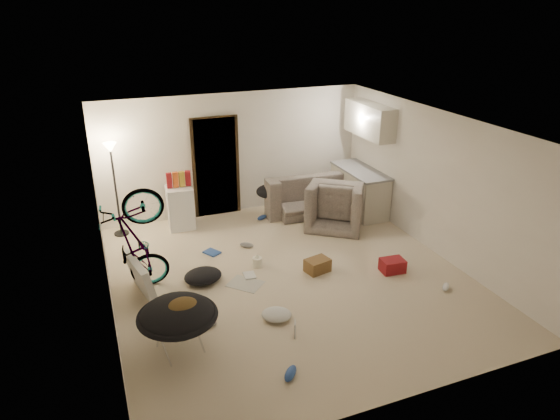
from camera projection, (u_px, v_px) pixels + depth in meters
name	position (u px, v px, depth m)	size (l,w,h in m)	color
floor	(289.00, 276.00, 8.16)	(5.50, 6.00, 0.02)	beige
ceiling	(290.00, 125.00, 7.18)	(5.50, 6.00, 0.02)	white
wall_back	(234.00, 154.00, 10.25)	(5.50, 0.02, 2.50)	white
wall_front	(402.00, 309.00, 5.09)	(5.50, 0.02, 2.50)	white
wall_left	(101.00, 234.00, 6.74)	(0.02, 6.00, 2.50)	white
wall_right	(437.00, 183.00, 8.60)	(0.02, 6.00, 2.50)	white
doorway	(216.00, 167.00, 10.17)	(0.85, 0.10, 2.04)	black
door_trim	(216.00, 168.00, 10.15)	(0.97, 0.04, 2.10)	black
floor_lamp	(113.00, 170.00, 9.11)	(0.28, 0.28, 1.81)	black
kitchen_counter	(359.00, 191.00, 10.52)	(0.60, 1.50, 0.88)	beige
counter_top	(361.00, 171.00, 10.34)	(0.64, 1.54, 0.04)	gray
kitchen_uppers	(370.00, 120.00, 9.98)	(0.38, 1.40, 0.65)	beige
sofa	(311.00, 196.00, 10.65)	(2.13, 0.83, 0.62)	#323933
armchair	(337.00, 207.00, 9.96)	(1.07, 0.93, 0.69)	#323933
bicycle	(138.00, 264.00, 7.59)	(0.61, 1.75, 0.92)	black
book_asset	(295.00, 339.00, 6.63)	(0.16, 0.22, 0.02)	maroon
mini_fridge	(180.00, 207.00, 9.76)	(0.49, 0.49, 0.84)	white
snack_box_0	(169.00, 181.00, 9.48)	(0.10, 0.07, 0.30)	maroon
snack_box_1	(176.00, 180.00, 9.52)	(0.10, 0.07, 0.30)	#DF581B
snack_box_2	(182.00, 179.00, 9.56)	(0.10, 0.07, 0.30)	gold
snack_box_3	(188.00, 178.00, 9.60)	(0.10, 0.07, 0.30)	maroon
saucer_chair	(178.00, 322.00, 6.27)	(1.02, 1.02, 0.72)	silver
hoodie	(181.00, 309.00, 6.18)	(0.48, 0.40, 0.22)	brown
sofa_drape	(270.00, 191.00, 10.24)	(0.56, 0.46, 0.28)	black
tv_box	(141.00, 277.00, 7.54)	(0.11, 0.91, 0.60)	silver
drink_case_a	(317.00, 265.00, 8.26)	(0.39, 0.28, 0.22)	brown
drink_case_b	(392.00, 265.00, 8.26)	(0.38, 0.28, 0.22)	maroon
juicer	(257.00, 261.00, 8.41)	(0.17, 0.17, 0.24)	white
newspaper	(245.00, 284.00, 7.92)	(0.40, 0.52, 0.01)	#B5B3A7
book_blue	(212.00, 252.00, 8.89)	(0.21, 0.28, 0.03)	#2B4E9E
book_white	(250.00, 275.00, 8.16)	(0.18, 0.24, 0.02)	silver
shoe_0	(262.00, 217.00, 10.24)	(0.25, 0.10, 0.09)	#2B4E9E
shoe_1	(247.00, 245.00, 9.08)	(0.26, 0.11, 0.10)	slate
shoe_2	(290.00, 373.00, 5.95)	(0.29, 0.12, 0.11)	#2B4E9E
shoe_3	(208.00, 323.00, 6.89)	(0.25, 0.10, 0.09)	slate
shoe_4	(446.00, 287.00, 7.76)	(0.24, 0.10, 0.09)	white
clothes_lump_a	(203.00, 276.00, 7.97)	(0.61, 0.52, 0.20)	black
clothes_lump_c	(276.00, 315.00, 7.04)	(0.43, 0.37, 0.13)	silver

